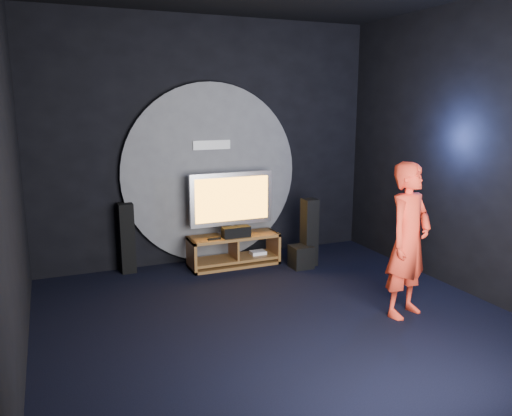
{
  "coord_description": "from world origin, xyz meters",
  "views": [
    {
      "loc": [
        -2.18,
        -4.45,
        2.32
      ],
      "look_at": [
        0.13,
        1.05,
        1.05
      ],
      "focal_mm": 35.0,
      "sensor_mm": 36.0,
      "label": 1
    }
  ],
  "objects_px": {
    "tv": "(232,201)",
    "subwoofer": "(301,257)",
    "media_console": "(234,252)",
    "tower_speaker_right": "(309,232)",
    "tower_speaker_left": "(127,238)",
    "player": "(409,240)"
  },
  "relations": [
    {
      "from": "tv",
      "to": "subwoofer",
      "type": "distance_m",
      "value": 1.27
    },
    {
      "from": "media_console",
      "to": "tower_speaker_right",
      "type": "bearing_deg",
      "value": -21.3
    },
    {
      "from": "media_console",
      "to": "subwoofer",
      "type": "relative_size",
      "value": 4.06
    },
    {
      "from": "media_console",
      "to": "tower_speaker_left",
      "type": "bearing_deg",
      "value": 168.4
    },
    {
      "from": "tower_speaker_left",
      "to": "tower_speaker_right",
      "type": "relative_size",
      "value": 1.0
    },
    {
      "from": "tv",
      "to": "tower_speaker_right",
      "type": "xyz_separation_m",
      "value": [
        1.02,
        -0.46,
        -0.46
      ]
    },
    {
      "from": "subwoofer",
      "to": "player",
      "type": "bearing_deg",
      "value": -80.42
    },
    {
      "from": "subwoofer",
      "to": "media_console",
      "type": "bearing_deg",
      "value": 151.03
    },
    {
      "from": "media_console",
      "to": "tv",
      "type": "xyz_separation_m",
      "value": [
        -0.01,
        0.07,
        0.75
      ]
    },
    {
      "from": "media_console",
      "to": "player",
      "type": "distance_m",
      "value": 2.69
    },
    {
      "from": "tower_speaker_left",
      "to": "tower_speaker_right",
      "type": "bearing_deg",
      "value": -15.68
    },
    {
      "from": "tower_speaker_left",
      "to": "player",
      "type": "height_order",
      "value": "player"
    },
    {
      "from": "tower_speaker_left",
      "to": "player",
      "type": "xyz_separation_m",
      "value": [
        2.62,
        -2.63,
        0.36
      ]
    },
    {
      "from": "tower_speaker_right",
      "to": "player",
      "type": "bearing_deg",
      "value": -85.59
    },
    {
      "from": "media_console",
      "to": "subwoofer",
      "type": "bearing_deg",
      "value": -28.97
    },
    {
      "from": "tower_speaker_right",
      "to": "player",
      "type": "relative_size",
      "value": 0.57
    },
    {
      "from": "media_console",
      "to": "subwoofer",
      "type": "distance_m",
      "value": 0.96
    },
    {
      "from": "media_console",
      "to": "tower_speaker_left",
      "type": "xyz_separation_m",
      "value": [
        -1.46,
        0.3,
        0.29
      ]
    },
    {
      "from": "media_console",
      "to": "tower_speaker_right",
      "type": "height_order",
      "value": "tower_speaker_right"
    },
    {
      "from": "tv",
      "to": "player",
      "type": "xyz_separation_m",
      "value": [
        1.16,
        -2.4,
        -0.09
      ]
    },
    {
      "from": "player",
      "to": "media_console",
      "type": "bearing_deg",
      "value": 97.9
    },
    {
      "from": "subwoofer",
      "to": "tv",
      "type": "bearing_deg",
      "value": 147.89
    }
  ]
}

